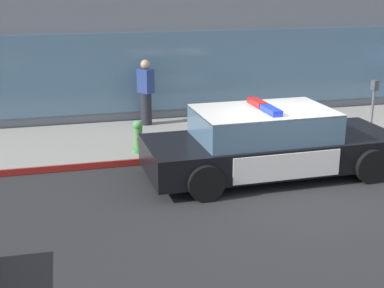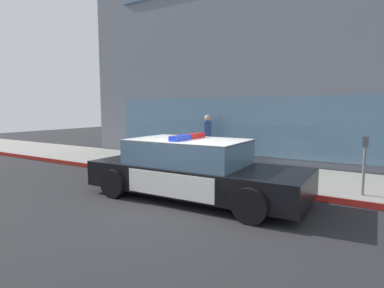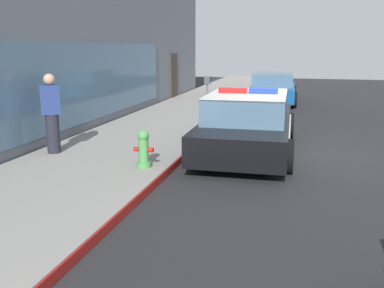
% 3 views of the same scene
% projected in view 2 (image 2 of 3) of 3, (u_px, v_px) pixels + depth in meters
% --- Properties ---
extents(ground, '(48.00, 48.00, 0.00)m').
position_uv_depth(ground, '(181.00, 208.00, 6.71)').
color(ground, '#262628').
extents(sidewalk, '(48.00, 3.25, 0.15)m').
position_uv_depth(sidewalk, '(246.00, 174.00, 9.80)').
color(sidewalk, gray).
rests_on(sidewalk, ground).
extents(curb_red_paint, '(28.80, 0.04, 0.14)m').
position_uv_depth(curb_red_paint, '(223.00, 185.00, 8.42)').
color(curb_red_paint, maroon).
rests_on(curb_red_paint, ground).
extents(storefront_building, '(21.17, 10.28, 9.92)m').
position_uv_depth(storefront_building, '(359.00, 42.00, 13.72)').
color(storefront_building, slate).
rests_on(storefront_building, ground).
extents(police_cruiser, '(5.16, 2.21, 1.49)m').
position_uv_depth(police_cruiser, '(193.00, 169.00, 7.41)').
color(police_cruiser, black).
rests_on(police_cruiser, ground).
extents(fire_hydrant, '(0.34, 0.39, 0.73)m').
position_uv_depth(fire_hydrant, '(157.00, 158.00, 10.10)').
color(fire_hydrant, '#4C994C').
rests_on(fire_hydrant, sidewalk).
extents(pedestrian_on_sidewalk, '(0.43, 0.48, 1.71)m').
position_uv_depth(pedestrian_on_sidewalk, '(208.00, 138.00, 11.69)').
color(pedestrian_on_sidewalk, '#23232D').
rests_on(pedestrian_on_sidewalk, sidewalk).
extents(parking_meter, '(0.12, 0.18, 1.34)m').
position_uv_depth(parking_meter, '(365.00, 154.00, 7.04)').
color(parking_meter, slate).
rests_on(parking_meter, sidewalk).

